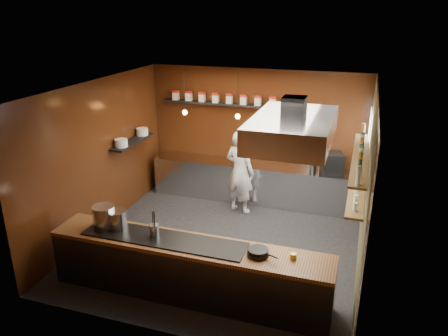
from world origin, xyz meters
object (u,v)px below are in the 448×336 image
at_px(stockpot_large, 104,216).
at_px(chef, 240,172).
at_px(stockpot_small, 117,219).
at_px(extractor_hood, 293,129).
at_px(espresso_machine, 332,163).

distance_m(stockpot_large, chef, 3.38).
bearing_deg(stockpot_large, stockpot_small, 6.60).
bearing_deg(stockpot_small, stockpot_large, -173.40).
relative_size(extractor_hood, chef, 1.09).
distance_m(extractor_hood, stockpot_large, 3.30).
bearing_deg(extractor_hood, chef, 125.58).
bearing_deg(stockpot_large, espresso_machine, 48.88).
distance_m(stockpot_small, espresso_machine, 4.78).
distance_m(stockpot_large, espresso_machine, 4.95).
relative_size(stockpot_large, chef, 0.20).
bearing_deg(espresso_machine, chef, -177.76).
height_order(extractor_hood, chef, extractor_hood).
bearing_deg(extractor_hood, stockpot_small, -156.38).
bearing_deg(espresso_machine, stockpot_small, -145.98).
distance_m(espresso_machine, chef, 1.99).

